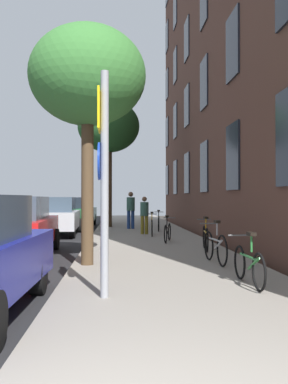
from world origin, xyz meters
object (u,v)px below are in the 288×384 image
traffic_light (108,176)px  car_2 (57,216)px  pedestrian_1 (131,208)px  car_3 (77,211)px  bicycle_2 (206,237)px  tree_far (109,127)px  bicycle_3 (168,231)px  bicycle_0 (249,264)px  bicycle_1 (215,246)px  sign_post (103,169)px  bicycle_4 (152,226)px  tree_near (88,78)px  car_1 (15,226)px  bicycle_5 (159,223)px  pedestrian_0 (145,213)px

traffic_light → car_2: size_ratio=0.85×
pedestrian_1 → car_3: (-2.88, 3.60, -0.29)m
bicycle_2 → tree_far: bearing=106.3°
traffic_light → bicycle_2: bearing=-73.8°
tree_far → bicycle_3: bearing=-74.3°
bicycle_0 → bicycle_1: size_ratio=0.97×
sign_post → pedestrian_1: (0.86, 14.12, -0.89)m
bicycle_4 → bicycle_2: bearing=-76.8°
tree_near → bicycle_4: bearing=74.3°
tree_near → bicycle_0: bearing=-39.9°
bicycle_0 → car_3: car_3 is taller
tree_far → pedestrian_1: bearing=-52.9°
tree_near → bicycle_3: (2.35, 4.80, -3.80)m
car_1 → car_2: 6.50m
bicycle_1 → bicycle_4: bearing=96.7°
bicycle_1 → pedestrian_1: (-1.55, 10.98, 0.63)m
bicycle_5 → pedestrian_1: 1.95m
sign_post → bicycle_3: sign_post is taller
tree_near → car_1: tree_near is taller
bicycle_2 → bicycle_3: 2.53m
car_2 → pedestrian_1: bearing=35.1°
tree_near → bicycle_3: tree_near is taller
tree_far → car_1: (-2.32, -10.18, -4.39)m
bicycle_4 → car_2: bearing=158.3°
bicycle_0 → bicycle_1: bearing=90.4°
car_2 → bicycle_2: bearing=-51.7°
bicycle_2 → bicycle_4: size_ratio=0.98×
bicycle_0 → car_2: size_ratio=0.36×
sign_post → bicycle_3: bearing=76.5°
bicycle_2 → car_2: 8.09m
bicycle_1 → pedestrian_0: bearing=97.9°
car_1 → bicycle_4: bearing=50.2°
bicycle_2 → car_2: (-5.01, 6.34, 0.35)m
traffic_light → bicycle_3: bearing=-74.4°
pedestrian_0 → car_1: (-3.88, -5.61, -0.15)m
bicycle_1 → car_3: size_ratio=0.41×
bicycle_0 → car_1: (-4.99, 4.65, 0.37)m
bicycle_4 → car_3: 8.22m
sign_post → pedestrian_1: bearing=86.5°
bicycle_4 → car_1: (-4.13, -4.95, 0.36)m
sign_post → tree_far: 15.90m
tree_far → bicycle_2: bearing=-73.7°
sign_post → pedestrian_1: size_ratio=1.90×
tree_far → bicycle_4: 7.29m
pedestrian_1 → tree_far: bearing=127.1°
car_1 → car_3: size_ratio=1.10×
car_3 → bicycle_5: bearing=-50.5°
tree_near → bicycle_2: tree_near is taller
sign_post → bicycle_2: (2.69, 5.54, -1.53)m
tree_near → bicycle_2: size_ratio=3.19×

